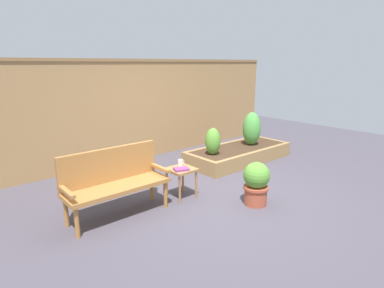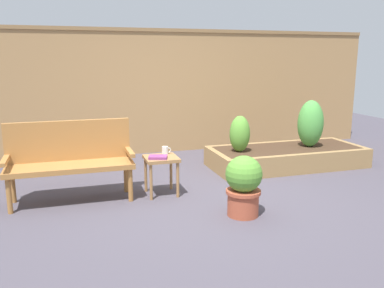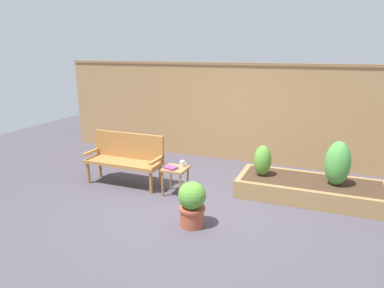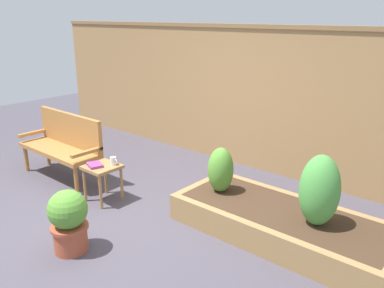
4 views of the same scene
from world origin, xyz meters
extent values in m
plane|color=#47424C|center=(0.00, 0.00, 0.00)|extent=(14.00, 14.00, 0.00)
cube|color=#A37A4C|center=(0.00, 2.60, 1.05)|extent=(8.40, 0.10, 2.10)
cube|color=olive|center=(0.00, 2.60, 2.13)|extent=(8.40, 0.14, 0.06)
cylinder|color=#A87038|center=(-0.80, 0.54, 0.20)|extent=(0.06, 0.06, 0.40)
cylinder|color=#A87038|center=(-0.80, 0.18, 0.20)|extent=(0.06, 0.06, 0.40)
cylinder|color=#A87038|center=(-2.12, 0.54, 0.20)|extent=(0.06, 0.06, 0.40)
cylinder|color=#A87038|center=(-2.12, 0.18, 0.20)|extent=(0.06, 0.06, 0.40)
cube|color=#A87038|center=(-1.46, 0.36, 0.43)|extent=(1.44, 0.48, 0.06)
cube|color=#A87038|center=(-1.46, 0.57, 0.70)|extent=(1.44, 0.06, 0.48)
cube|color=#A87038|center=(-2.15, 0.36, 0.56)|extent=(0.06, 0.48, 0.04)
cube|color=#A87038|center=(-0.77, 0.36, 0.56)|extent=(0.06, 0.48, 0.04)
cylinder|color=#9E7042|center=(-0.23, 0.47, 0.22)|extent=(0.04, 0.04, 0.44)
cylinder|color=#9E7042|center=(-0.23, 0.14, 0.22)|extent=(0.04, 0.04, 0.44)
cylinder|color=#9E7042|center=(-0.56, 0.47, 0.22)|extent=(0.04, 0.04, 0.44)
cylinder|color=#9E7042|center=(-0.56, 0.14, 0.22)|extent=(0.04, 0.04, 0.44)
cube|color=#9E7042|center=(-0.39, 0.31, 0.46)|extent=(0.40, 0.40, 0.04)
cylinder|color=silver|center=(-0.31, 0.43, 0.53)|extent=(0.08, 0.08, 0.10)
torus|color=silver|center=(-0.27, 0.43, 0.53)|extent=(0.07, 0.01, 0.07)
cube|color=#7F3875|center=(-0.45, 0.24, 0.50)|extent=(0.26, 0.22, 0.03)
cylinder|color=#A84C33|center=(0.29, -0.62, 0.12)|extent=(0.34, 0.34, 0.25)
cylinder|color=#A84C33|center=(0.29, -0.62, 0.27)|extent=(0.38, 0.38, 0.04)
sphere|color=#569333|center=(0.29, -0.62, 0.46)|extent=(0.39, 0.39, 0.39)
cube|color=#997547|center=(1.78, 0.57, 0.15)|extent=(2.40, 0.09, 0.30)
cube|color=#997547|center=(1.78, 1.48, 0.15)|extent=(2.40, 0.09, 0.30)
cube|color=#997547|center=(0.63, 1.02, 0.15)|extent=(0.09, 0.82, 0.30)
cube|color=#422D1E|center=(1.78, 1.02, 0.15)|extent=(2.22, 0.82, 0.30)
cylinder|color=brown|center=(0.96, 0.99, 0.33)|extent=(0.04, 0.04, 0.06)
ellipsoid|color=#569333|center=(0.96, 0.99, 0.57)|extent=(0.30, 0.30, 0.54)
cylinder|color=brown|center=(2.15, 0.99, 0.33)|extent=(0.04, 0.04, 0.06)
ellipsoid|color=#4C9942|center=(2.15, 0.99, 0.66)|extent=(0.39, 0.39, 0.73)
camera|label=1|loc=(-3.33, -3.37, 2.08)|focal=29.73mm
camera|label=2|loc=(-1.47, -4.39, 1.67)|focal=37.77mm
camera|label=3|loc=(1.94, -4.77, 2.42)|focal=32.45mm
camera|label=4|loc=(3.54, -2.52, 2.30)|focal=37.53mm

